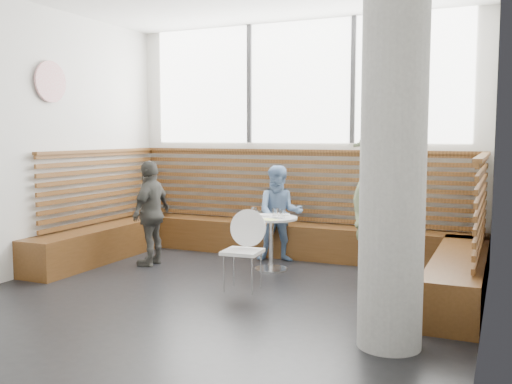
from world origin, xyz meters
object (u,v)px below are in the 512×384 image
at_px(cafe_chair, 245,243).
at_px(child_back, 280,214).
at_px(cafe_table, 271,232).
at_px(adult_man, 381,204).
at_px(concrete_column, 394,143).
at_px(child_left, 151,213).

distance_m(cafe_chair, child_back, 1.42).
bearing_deg(cafe_chair, child_back, 92.27).
relative_size(cafe_table, cafe_chair, 0.77).
bearing_deg(cafe_table, cafe_chair, -85.58).
xyz_separation_m(adult_man, child_back, (-1.42, 0.52, -0.26)).
relative_size(adult_man, child_back, 1.41).
distance_m(concrete_column, cafe_chair, 2.33).
distance_m(cafe_table, child_left, 1.56).
xyz_separation_m(cafe_table, child_back, (-0.08, 0.50, 0.16)).
relative_size(concrete_column, cafe_chair, 3.76).
bearing_deg(child_left, adult_man, 93.41).
bearing_deg(child_back, cafe_chair, -104.35).
bearing_deg(child_back, cafe_table, -101.06).
bearing_deg(child_back, child_left, -169.91).
relative_size(cafe_table, adult_man, 0.37).
distance_m(concrete_column, child_back, 3.27).
xyz_separation_m(cafe_table, cafe_chair, (0.07, -0.91, 0.03)).
distance_m(concrete_column, adult_man, 2.15).
relative_size(adult_man, child_left, 1.33).
relative_size(cafe_table, child_left, 0.49).
height_order(cafe_table, child_back, child_back).
height_order(cafe_table, adult_man, adult_man).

